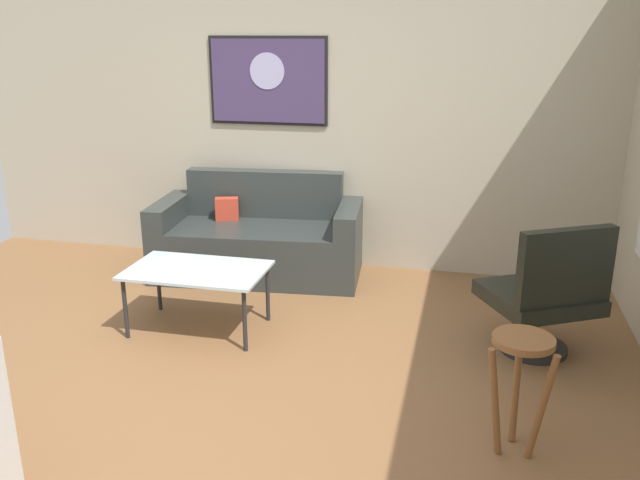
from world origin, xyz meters
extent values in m
cube|color=brown|center=(0.00, 0.00, -0.02)|extent=(6.40, 6.40, 0.04)
cube|color=#ADA38C|center=(0.00, 2.42, 1.40)|extent=(6.40, 0.05, 2.80)
cube|color=#2C3230|center=(-0.35, 1.94, 0.22)|extent=(1.46, 0.93, 0.45)
cube|color=#2C3230|center=(-0.38, 2.27, 0.66)|extent=(1.41, 0.29, 0.42)
cube|color=#2C3230|center=(-1.14, 1.87, 0.32)|extent=(0.25, 0.82, 0.65)
cube|color=#2C3230|center=(0.43, 2.02, 0.32)|extent=(0.25, 0.82, 0.65)
cube|color=#B73A26|center=(-0.67, 2.06, 0.55)|extent=(0.22, 0.15, 0.20)
cube|color=silver|center=(-0.42, 0.80, 0.45)|extent=(0.96, 0.60, 0.02)
cylinder|color=#232326|center=(-0.86, 0.55, 0.22)|extent=(0.03, 0.03, 0.44)
cylinder|color=#232326|center=(0.01, 0.55, 0.22)|extent=(0.03, 0.03, 0.44)
cylinder|color=#232326|center=(-0.86, 1.05, 0.22)|extent=(0.03, 0.03, 0.44)
cylinder|color=#232326|center=(0.01, 1.05, 0.22)|extent=(0.03, 0.03, 0.44)
cylinder|color=black|center=(1.89, 0.99, 0.02)|extent=(0.45, 0.45, 0.04)
cylinder|color=black|center=(1.89, 0.99, 0.22)|extent=(0.06, 0.06, 0.35)
cube|color=black|center=(1.89, 0.99, 0.38)|extent=(0.85, 0.84, 0.10)
cube|color=black|center=(2.00, 0.78, 0.68)|extent=(0.59, 0.38, 0.49)
cylinder|color=brown|center=(1.71, -0.18, 0.62)|extent=(0.30, 0.30, 0.03)
cylinder|color=brown|center=(1.71, -0.06, 0.30)|extent=(0.04, 0.12, 0.60)
cylinder|color=brown|center=(1.60, -0.25, 0.30)|extent=(0.13, 0.09, 0.60)
cylinder|color=brown|center=(1.82, -0.25, 0.30)|extent=(0.13, 0.09, 0.60)
cube|color=black|center=(-0.37, 2.39, 1.63)|extent=(1.06, 0.01, 0.75)
cube|color=#44345B|center=(-0.37, 2.38, 1.63)|extent=(1.01, 0.02, 0.70)
cylinder|color=#ACA9D4|center=(-0.37, 2.37, 1.72)|extent=(0.31, 0.01, 0.31)
camera|label=1|loc=(1.40, -3.20, 2.04)|focal=36.85mm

